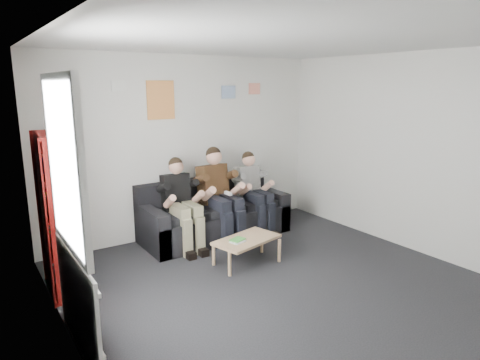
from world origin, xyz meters
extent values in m
plane|color=black|center=(0.00, 0.00, 0.00)|extent=(5.00, 5.00, 0.00)
plane|color=silver|center=(0.00, 0.00, 2.70)|extent=(5.00, 5.00, 0.00)
plane|color=silver|center=(0.00, 2.50, 1.35)|extent=(4.50, 0.00, 4.50)
plane|color=silver|center=(-2.25, 0.00, 1.35)|extent=(0.00, 5.00, 5.00)
plane|color=silver|center=(2.25, 0.00, 1.35)|extent=(0.00, 5.00, 5.00)
cube|color=black|center=(0.22, 2.04, 0.21)|extent=(2.21, 0.90, 0.42)
cube|color=black|center=(0.22, 2.39, 0.64)|extent=(2.21, 0.20, 0.43)
cube|color=black|center=(-0.80, 2.04, 0.30)|extent=(0.18, 0.90, 0.60)
cube|color=black|center=(1.23, 2.04, 0.30)|extent=(0.18, 0.90, 0.60)
cube|color=black|center=(0.22, 1.96, 0.47)|extent=(1.85, 0.62, 0.10)
cube|color=maroon|center=(-2.10, 1.50, 0.89)|extent=(0.27, 0.80, 1.77)
cube|color=tan|center=(0.04, 0.94, 0.32)|extent=(0.85, 0.47, 0.03)
cylinder|color=tan|center=(-0.34, 0.75, 0.15)|extent=(0.04, 0.04, 0.31)
cylinder|color=tan|center=(0.42, 0.75, 0.15)|extent=(0.04, 0.04, 0.31)
cylinder|color=tan|center=(-0.34, 1.13, 0.15)|extent=(0.04, 0.04, 0.31)
cylinder|color=tan|center=(0.42, 1.13, 0.15)|extent=(0.04, 0.04, 0.31)
cube|color=white|center=(-0.13, 0.90, 0.35)|extent=(0.18, 0.13, 0.01)
cube|color=green|center=(-0.11, 0.93, 0.36)|extent=(0.18, 0.13, 0.01)
cube|color=black|center=(-0.40, 2.08, 0.78)|extent=(0.38, 0.28, 0.54)
sphere|color=tan|center=(-0.40, 2.04, 1.15)|extent=(0.21, 0.21, 0.21)
sphere|color=black|center=(-0.40, 2.06, 1.18)|extent=(0.20, 0.20, 0.20)
cube|color=gray|center=(-0.40, 1.80, 0.59)|extent=(0.34, 0.44, 0.14)
cube|color=gray|center=(-0.40, 1.59, 0.26)|extent=(0.32, 0.13, 0.52)
cube|color=black|center=(-0.40, 1.53, 0.05)|extent=(0.32, 0.25, 0.09)
cube|color=#54391C|center=(0.22, 2.09, 0.81)|extent=(0.43, 0.31, 0.60)
sphere|color=tan|center=(0.22, 2.05, 1.23)|extent=(0.24, 0.24, 0.24)
sphere|color=black|center=(0.22, 2.07, 1.27)|extent=(0.22, 0.22, 0.22)
cube|color=black|center=(0.22, 1.77, 0.60)|extent=(0.38, 0.49, 0.16)
cube|color=black|center=(0.22, 1.54, 0.26)|extent=(0.36, 0.15, 0.52)
cube|color=black|center=(0.22, 1.47, 0.05)|extent=(0.36, 0.28, 0.11)
cube|color=white|center=(0.22, 1.67, 0.76)|extent=(0.04, 0.15, 0.04)
cube|color=white|center=(0.83, 2.08, 0.77)|extent=(0.37, 0.27, 0.52)
sphere|color=tan|center=(0.83, 2.04, 1.13)|extent=(0.20, 0.20, 0.20)
sphere|color=black|center=(0.83, 2.06, 1.16)|extent=(0.19, 0.19, 0.19)
cube|color=black|center=(0.83, 1.80, 0.59)|extent=(0.33, 0.42, 0.14)
cube|color=black|center=(0.83, 1.60, 0.26)|extent=(0.31, 0.13, 0.52)
cube|color=black|center=(0.83, 1.55, 0.05)|extent=(0.31, 0.24, 0.09)
cylinder|color=white|center=(-2.15, -0.08, 0.35)|extent=(0.06, 0.06, 0.60)
cylinder|color=white|center=(-2.15, 0.00, 0.35)|extent=(0.06, 0.06, 0.60)
cylinder|color=white|center=(-2.15, 0.08, 0.35)|extent=(0.06, 0.06, 0.60)
cylinder|color=white|center=(-2.15, 0.16, 0.35)|extent=(0.06, 0.06, 0.60)
cylinder|color=white|center=(-2.15, 0.24, 0.35)|extent=(0.06, 0.06, 0.60)
cylinder|color=white|center=(-2.15, 0.32, 0.35)|extent=(0.06, 0.06, 0.60)
cylinder|color=white|center=(-2.15, 0.40, 0.35)|extent=(0.06, 0.06, 0.60)
cylinder|color=white|center=(-2.15, 0.48, 0.35)|extent=(0.06, 0.06, 0.60)
cube|color=white|center=(-2.15, 0.20, 0.07)|extent=(0.10, 0.64, 0.04)
cube|color=white|center=(-2.15, 0.20, 0.63)|extent=(0.10, 0.64, 0.04)
cube|color=white|center=(-2.23, 0.20, 1.65)|extent=(0.02, 1.00, 1.30)
cube|color=silver|center=(-2.22, 0.20, 2.33)|extent=(0.05, 1.12, 0.06)
cube|color=silver|center=(-2.22, 0.20, 0.97)|extent=(0.05, 1.12, 0.06)
cube|color=silver|center=(-2.22, 0.20, 0.45)|extent=(0.03, 1.30, 0.90)
cube|color=#D3CE4A|center=(-0.40, 2.49, 2.05)|extent=(0.42, 0.01, 0.55)
cube|color=#3975C2|center=(0.75, 2.49, 2.15)|extent=(0.25, 0.01, 0.20)
cube|color=#C73E92|center=(1.25, 2.49, 2.20)|extent=(0.22, 0.01, 0.18)
cube|color=white|center=(-1.00, 2.49, 2.25)|extent=(0.20, 0.01, 0.14)
camera|label=1|loc=(-2.91, -3.31, 2.27)|focal=32.00mm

